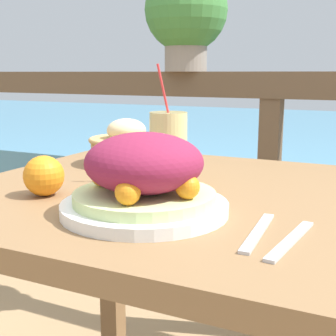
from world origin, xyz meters
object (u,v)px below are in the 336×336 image
at_px(salad_plate, 145,179).
at_px(bread_basket, 127,146).
at_px(drink_glass, 168,148).
at_px(potted_plant, 186,14).

xyz_separation_m(salad_plate, bread_basket, (-0.25, 0.37, -0.01)).
bearing_deg(salad_plate, drink_glass, 105.42).
bearing_deg(drink_glass, potted_plant, 110.79).
relative_size(salad_plate, bread_basket, 1.45).
distance_m(drink_glass, bread_basket, 0.24).
xyz_separation_m(salad_plate, potted_plant, (-0.33, 0.94, 0.38)).
bearing_deg(drink_glass, salad_plate, -74.58).
xyz_separation_m(drink_glass, bread_basket, (-0.19, 0.15, -0.03)).
bearing_deg(bread_basket, drink_glass, -37.65).
height_order(drink_glass, bread_basket, drink_glass).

